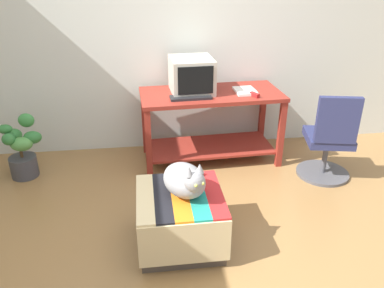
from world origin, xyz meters
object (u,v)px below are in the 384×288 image
(desk, at_px, (211,114))
(ottoman_with_blanket, at_px, (180,219))
(keyboard, at_px, (191,97))
(stapler, at_px, (255,95))
(potted_plant, at_px, (22,151))
(cat, at_px, (186,180))
(office_chair, at_px, (329,142))
(book, at_px, (245,91))
(tv_monitor, at_px, (192,76))

(desk, relative_size, ottoman_with_blanket, 2.20)
(keyboard, bearing_deg, stapler, -4.90)
(potted_plant, height_order, stapler, stapler)
(ottoman_with_blanket, relative_size, cat, 1.34)
(desk, height_order, office_chair, office_chair)
(keyboard, xyz_separation_m, stapler, (0.63, -0.03, 0.01))
(keyboard, bearing_deg, book, 9.87)
(tv_monitor, relative_size, cat, 0.96)
(keyboard, xyz_separation_m, cat, (-0.19, -1.19, -0.21))
(desk, bearing_deg, tv_monitor, 161.44)
(book, height_order, stapler, stapler)
(tv_monitor, bearing_deg, book, -12.00)
(keyboard, distance_m, stapler, 0.63)
(tv_monitor, bearing_deg, office_chair, -28.25)
(ottoman_with_blanket, height_order, stapler, stapler)
(tv_monitor, height_order, cat, tv_monitor)
(ottoman_with_blanket, bearing_deg, book, 58.54)
(office_chair, bearing_deg, book, -24.03)
(tv_monitor, xyz_separation_m, keyboard, (-0.04, -0.21, -0.16))
(cat, xyz_separation_m, stapler, (0.82, 1.16, 0.22))
(office_chair, xyz_separation_m, stapler, (-0.67, 0.36, 0.39))
(desk, height_order, ottoman_with_blanket, desk)
(potted_plant, bearing_deg, desk, 4.01)
(potted_plant, relative_size, office_chair, 0.72)
(tv_monitor, xyz_separation_m, book, (0.54, -0.09, -0.16))
(tv_monitor, bearing_deg, keyboard, -102.35)
(desk, bearing_deg, potted_plant, -178.65)
(desk, bearing_deg, office_chair, -29.87)
(office_chair, height_order, stapler, office_chair)
(ottoman_with_blanket, bearing_deg, cat, -0.73)
(keyboard, bearing_deg, desk, 32.02)
(keyboard, height_order, stapler, stapler)
(cat, relative_size, stapler, 4.49)
(book, bearing_deg, potted_plant, -178.94)
(desk, bearing_deg, book, -8.17)
(keyboard, height_order, potted_plant, keyboard)
(desk, bearing_deg, ottoman_with_blanket, -111.55)
(cat, distance_m, office_chair, 1.69)
(book, height_order, potted_plant, book)
(cat, bearing_deg, desk, 49.87)
(book, distance_m, stapler, 0.16)
(office_chair, bearing_deg, ottoman_with_blanket, 39.04)
(keyboard, relative_size, office_chair, 0.45)
(ottoman_with_blanket, xyz_separation_m, cat, (0.04, -0.00, 0.34))
(keyboard, distance_m, ottoman_with_blanket, 1.33)
(desk, relative_size, book, 5.46)
(keyboard, relative_size, ottoman_with_blanket, 0.60)
(tv_monitor, height_order, ottoman_with_blanket, tv_monitor)
(desk, relative_size, cat, 2.96)
(book, bearing_deg, keyboard, -169.22)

